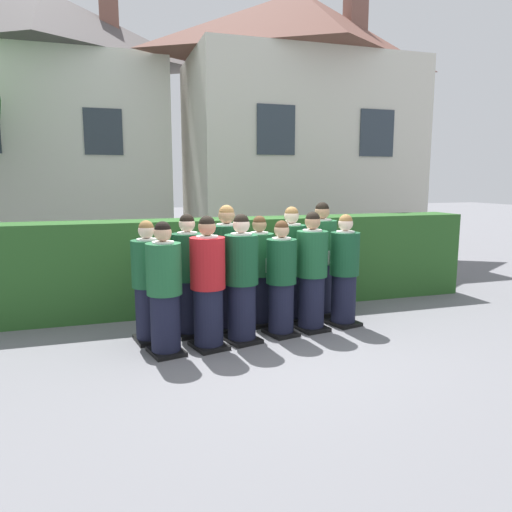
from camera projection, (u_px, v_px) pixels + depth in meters
ground_plane at (262, 337)px, 6.35m from camera, size 60.00×60.00×0.00m
student_front_row_0 at (165, 292)px, 5.65m from camera, size 0.46×0.53×1.59m
student_in_red_blazer at (208, 286)px, 5.86m from camera, size 0.48×0.55×1.64m
student_front_row_2 at (241, 282)px, 6.09m from camera, size 0.49×0.56×1.65m
student_front_row_3 at (281, 281)px, 6.37m from camera, size 0.45×0.53×1.54m
student_front_row_4 at (312, 274)px, 6.59m from camera, size 0.46×0.53×1.64m
student_front_row_5 at (344, 273)px, 6.82m from camera, size 0.47×0.55×1.59m
student_rear_row_0 at (148, 285)px, 6.10m from camera, size 0.43×0.53×1.57m
student_rear_row_1 at (188, 278)px, 6.37m from camera, size 0.45×0.52×1.63m
student_rear_row_2 at (227, 271)px, 6.61m from camera, size 0.48×0.58×1.73m
student_rear_row_3 at (259, 273)px, 6.83m from camera, size 0.43×0.50×1.57m
student_rear_row_4 at (291, 266)px, 7.07m from camera, size 0.47×0.56×1.68m
student_rear_row_5 at (321, 261)px, 7.35m from camera, size 0.47×0.57×1.73m
hedge at (231, 263)px, 7.79m from camera, size 8.34×0.70×1.45m
school_building_main at (299, 125)px, 12.75m from camera, size 6.06×3.71×6.82m
school_building_annex at (50, 123)px, 12.94m from camera, size 6.36×3.95×6.97m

